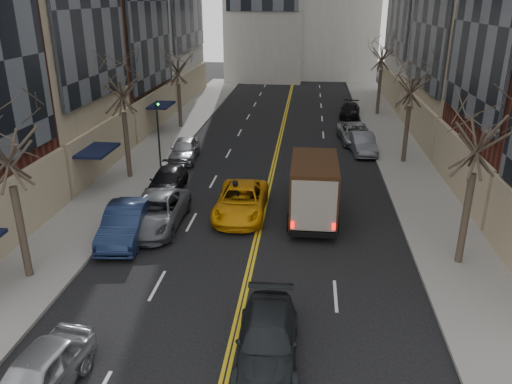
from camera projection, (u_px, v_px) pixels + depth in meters
The scene contains 21 objects.
sidewalk_left at pixel (159, 146), 37.85m from camera, with size 4.00×66.00×0.15m, color slate.
sidewalk_right at pixel (401, 154), 36.08m from camera, with size 4.00×66.00×0.15m, color slate.
tree_lf_near at pixel (2, 128), 17.99m from camera, with size 3.20×3.20×8.41m.
tree_lf_mid at pixel (120, 72), 28.97m from camera, with size 3.20×3.20×8.91m.
tree_lf_far at pixel (177, 57), 41.22m from camera, with size 3.20×3.20×8.12m.
tree_rt_near at pixel (483, 115), 18.96m from camera, with size 3.20×3.20×8.71m.
tree_rt_mid at pixel (413, 72), 32.03m from camera, with size 3.20×3.20×8.32m.
tree_rt_far at pixel (383, 43), 45.70m from camera, with size 3.20×3.20×9.11m.
traffic_signal at pixel (158, 128), 32.06m from camera, with size 0.29×0.26×4.70m.
ups_truck at pixel (314, 189), 25.12m from camera, with size 2.47×5.99×3.27m.
observer_sedan at pixel (268, 340), 15.56m from camera, with size 2.05×4.75×1.36m.
taxi at pixel (241, 201), 25.90m from camera, with size 2.53×5.49×1.53m, color orange.
pedestrian at pixel (236, 197), 26.02m from camera, with size 0.67×0.44×1.84m, color black.
parked_lf_a at pixel (36, 377), 13.96m from camera, with size 1.71×4.25×1.45m, color #A4A7AB.
parked_lf_b at pixel (126, 223), 23.26m from camera, with size 1.73×4.96×1.64m, color #131F3D.
parked_lf_c at pixel (156, 212), 24.54m from camera, with size 2.54×5.51×1.53m, color #4C4E53.
parked_lf_d at pixel (167, 181), 29.03m from camera, with size 1.84×4.52×1.31m, color black.
parked_lf_e at pixel (184, 149), 34.72m from camera, with size 1.79×4.44×1.51m, color #929499.
parked_rt_a at pixel (362, 143), 36.24m from camera, with size 1.53×4.40×1.45m, color #52545B.
parked_rt_b at pixel (355, 133), 39.00m from camera, with size 2.38×5.17×1.44m, color #999BA0.
parked_rt_c at pixel (350, 110), 47.34m from camera, with size 1.78×4.37×1.27m, color black.
Camera 1 is at (2.19, -8.52, 10.66)m, focal length 35.00 mm.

